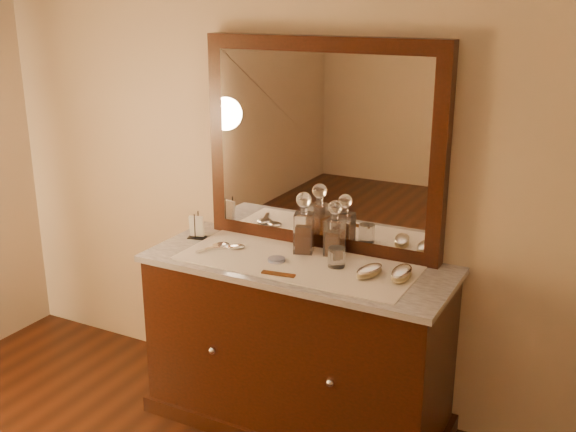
% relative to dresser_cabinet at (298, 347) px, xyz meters
% --- Properties ---
extents(dresser_cabinet, '(1.40, 0.55, 0.82)m').
position_rel_dresser_cabinet_xyz_m(dresser_cabinet, '(0.00, 0.00, 0.00)').
color(dresser_cabinet, black).
rests_on(dresser_cabinet, floor).
extents(dresser_plinth, '(1.46, 0.59, 0.08)m').
position_rel_dresser_cabinet_xyz_m(dresser_plinth, '(0.00, 0.00, -0.37)').
color(dresser_plinth, black).
rests_on(dresser_plinth, floor).
extents(knob_left, '(0.04, 0.04, 0.04)m').
position_rel_dresser_cabinet_xyz_m(knob_left, '(-0.30, -0.28, 0.04)').
color(knob_left, silver).
rests_on(knob_left, dresser_cabinet).
extents(knob_right, '(0.04, 0.04, 0.04)m').
position_rel_dresser_cabinet_xyz_m(knob_right, '(0.30, -0.28, 0.04)').
color(knob_right, silver).
rests_on(knob_right, dresser_cabinet).
extents(marble_top, '(1.44, 0.59, 0.03)m').
position_rel_dresser_cabinet_xyz_m(marble_top, '(0.00, 0.00, 0.42)').
color(marble_top, silver).
rests_on(marble_top, dresser_cabinet).
extents(mirror_frame, '(1.20, 0.08, 1.00)m').
position_rel_dresser_cabinet_xyz_m(mirror_frame, '(0.00, 0.25, 0.94)').
color(mirror_frame, black).
rests_on(mirror_frame, marble_top).
extents(mirror_glass, '(1.06, 0.01, 0.86)m').
position_rel_dresser_cabinet_xyz_m(mirror_glass, '(0.00, 0.21, 0.94)').
color(mirror_glass, white).
rests_on(mirror_glass, marble_top).
extents(lace_runner, '(1.10, 0.45, 0.00)m').
position_rel_dresser_cabinet_xyz_m(lace_runner, '(0.00, -0.02, 0.44)').
color(lace_runner, white).
rests_on(lace_runner, marble_top).
extents(pin_dish, '(0.10, 0.10, 0.01)m').
position_rel_dresser_cabinet_xyz_m(pin_dish, '(-0.09, -0.05, 0.45)').
color(pin_dish, silver).
rests_on(pin_dish, lace_runner).
extents(comb, '(0.16, 0.05, 0.01)m').
position_rel_dresser_cabinet_xyz_m(comb, '(-0.00, -0.19, 0.45)').
color(comb, brown).
rests_on(comb, lace_runner).
extents(napkin_rack, '(0.10, 0.08, 0.13)m').
position_rel_dresser_cabinet_xyz_m(napkin_rack, '(-0.60, 0.05, 0.49)').
color(napkin_rack, black).
rests_on(napkin_rack, marble_top).
extents(decanter_left, '(0.11, 0.11, 0.30)m').
position_rel_dresser_cabinet_xyz_m(decanter_left, '(-0.03, 0.12, 0.56)').
color(decanter_left, brown).
rests_on(decanter_left, lace_runner).
extents(decanter_right, '(0.08, 0.08, 0.27)m').
position_rel_dresser_cabinet_xyz_m(decanter_right, '(0.12, 0.15, 0.55)').
color(decanter_right, brown).
rests_on(decanter_right, lace_runner).
extents(brush_near, '(0.11, 0.18, 0.04)m').
position_rel_dresser_cabinet_xyz_m(brush_near, '(0.36, -0.01, 0.47)').
color(brush_near, tan).
rests_on(brush_near, lace_runner).
extents(brush_far, '(0.09, 0.18, 0.05)m').
position_rel_dresser_cabinet_xyz_m(brush_far, '(0.49, 0.02, 0.47)').
color(brush_far, tan).
rests_on(brush_far, lace_runner).
extents(hand_mirror_outer, '(0.11, 0.19, 0.02)m').
position_rel_dresser_cabinet_xyz_m(hand_mirror_outer, '(-0.43, -0.02, 0.45)').
color(hand_mirror_outer, silver).
rests_on(hand_mirror_outer, lace_runner).
extents(hand_mirror_inner, '(0.17, 0.14, 0.02)m').
position_rel_dresser_cabinet_xyz_m(hand_mirror_inner, '(-0.36, -0.00, 0.45)').
color(hand_mirror_inner, silver).
rests_on(hand_mirror_inner, lace_runner).
extents(tumblers, '(0.08, 0.08, 0.09)m').
position_rel_dresser_cabinet_xyz_m(tumblers, '(0.18, 0.02, 0.49)').
color(tumblers, white).
rests_on(tumblers, lace_runner).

